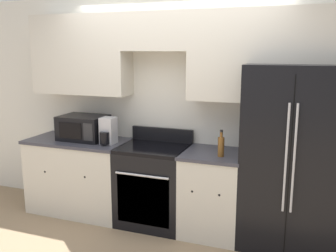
% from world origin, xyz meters
% --- Properties ---
extents(ground_plane, '(12.00, 12.00, 0.00)m').
position_xyz_m(ground_plane, '(0.00, 0.00, 0.00)').
color(ground_plane, '#937A5B').
extents(wall_back, '(8.00, 0.39, 2.60)m').
position_xyz_m(wall_back, '(0.01, 0.58, 1.58)').
color(wall_back, silver).
rests_on(wall_back, ground_plane).
extents(lower_cabinets_left, '(1.23, 0.64, 0.91)m').
position_xyz_m(lower_cabinets_left, '(-1.16, 0.31, 0.46)').
color(lower_cabinets_left, beige).
rests_on(lower_cabinets_left, ground_plane).
extents(lower_cabinets_right, '(0.65, 0.64, 0.91)m').
position_xyz_m(lower_cabinets_right, '(0.51, 0.31, 0.46)').
color(lower_cabinets_right, beige).
rests_on(lower_cabinets_right, ground_plane).
extents(oven_range, '(0.76, 0.65, 1.07)m').
position_xyz_m(oven_range, '(-0.18, 0.31, 0.46)').
color(oven_range, black).
rests_on(oven_range, ground_plane).
extents(refrigerator, '(0.94, 0.73, 1.85)m').
position_xyz_m(refrigerator, '(1.29, 0.35, 0.92)').
color(refrigerator, black).
rests_on(refrigerator, ground_plane).
extents(microwave, '(0.55, 0.41, 0.29)m').
position_xyz_m(microwave, '(-1.10, 0.35, 1.06)').
color(microwave, black).
rests_on(microwave, lower_cabinets_left).
extents(bottle, '(0.07, 0.07, 0.28)m').
position_xyz_m(bottle, '(0.62, 0.19, 1.02)').
color(bottle, brown).
rests_on(bottle, lower_cabinets_right).
extents(electric_kettle, '(0.16, 0.23, 0.31)m').
position_xyz_m(electric_kettle, '(-0.72, 0.25, 1.05)').
color(electric_kettle, '#B7B7BC').
rests_on(electric_kettle, lower_cabinets_left).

